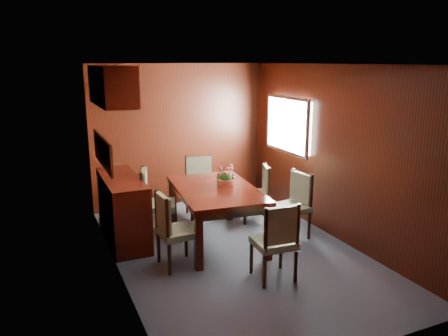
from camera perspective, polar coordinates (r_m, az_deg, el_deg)
name	(u,v)px	position (r m, az deg, el deg)	size (l,w,h in m)	color
ground	(235,252)	(5.84, 1.49, -10.87)	(4.50, 4.50, 0.00)	#3B4351
room_shell	(218,126)	(5.62, -0.82, 5.57)	(3.06, 4.52, 2.41)	black
sideboard	(123,209)	(6.21, -13.08, -5.23)	(0.48, 1.40, 0.90)	black
dining_table	(216,195)	(5.92, -1.06, -3.61)	(1.19, 1.74, 0.77)	black
chair_left_near	(172,226)	(5.28, -6.82, -7.58)	(0.45, 0.47, 0.94)	black
chair_left_far	(153,199)	(6.18, -9.27, -4.07)	(0.58, 0.59, 1.00)	black
chair_right_near	(295,201)	(6.22, 9.24, -4.31)	(0.48, 0.49, 0.94)	black
chair_right_far	(259,190)	(6.79, 4.65, -2.85)	(0.52, 0.54, 0.89)	black
chair_head	(277,238)	(4.96, 6.90, -9.06)	(0.47, 0.45, 0.94)	black
chair_foot	(200,183)	(7.02, -3.11, -1.94)	(0.51, 0.49, 0.96)	black
flower_centerpiece	(226,175)	(6.03, 0.23, -0.97)	(0.26, 0.26, 0.26)	#B95A38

